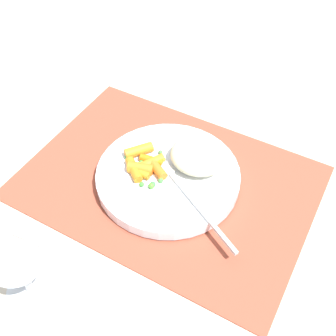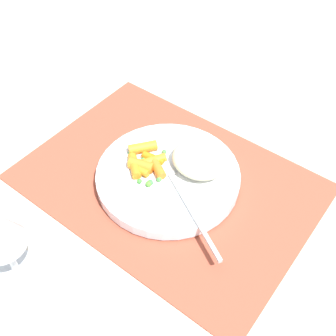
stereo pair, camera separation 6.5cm
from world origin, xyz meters
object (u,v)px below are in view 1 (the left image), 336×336
Objects in this scene: plate at (168,176)px; wine_glass at (11,251)px; rice_mound at (198,156)px; carrot_portion at (144,164)px; fork at (185,191)px.

wine_glass reaches higher than plate.
rice_mound is 0.63× the size of wine_glass.
wine_glass reaches higher than carrot_portion.
plate is 0.05m from fork.
plate is 1.61× the size of wine_glass.
carrot_portion reaches higher than fork.
fork is 0.27m from wine_glass.
plate is at bearing 50.53° from rice_mound.
carrot_portion is 0.26m from wine_glass.
rice_mound reaches higher than plate.
wine_glass is (0.03, 0.25, 0.07)m from carrot_portion.
fork is (-0.01, 0.06, -0.02)m from rice_mound.
carrot_portion is 0.08m from fork.
carrot_portion is (0.07, 0.05, -0.01)m from rice_mound.
rice_mound is at bearing -81.21° from fork.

